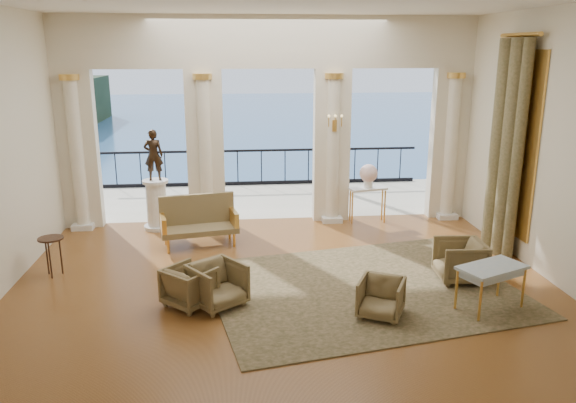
{
  "coord_description": "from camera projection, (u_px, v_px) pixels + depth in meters",
  "views": [
    {
      "loc": [
        -0.78,
        -8.44,
        3.81
      ],
      "look_at": [
        0.1,
        0.6,
        1.33
      ],
      "focal_mm": 35.0,
      "sensor_mm": 36.0,
      "label": 1
    }
  ],
  "objects": [
    {
      "name": "floor",
      "position": [
        285.0,
        290.0,
        9.18
      ],
      "size": [
        9.0,
        9.0,
        0.0
      ],
      "primitive_type": "plane",
      "color": "#512C0E",
      "rests_on": "ground"
    },
    {
      "name": "room_walls",
      "position": [
        293.0,
        122.0,
        7.35
      ],
      "size": [
        9.0,
        9.0,
        9.0
      ],
      "color": "beige",
      "rests_on": "ground"
    },
    {
      "name": "arcade",
      "position": [
        269.0,
        107.0,
        12.17
      ],
      "size": [
        9.0,
        0.56,
        4.5
      ],
      "color": "#EEE1C5",
      "rests_on": "ground"
    },
    {
      "name": "terrace",
      "position": [
        265.0,
        200.0,
        14.77
      ],
      "size": [
        10.0,
        3.6,
        0.1
      ],
      "primitive_type": "cube",
      "color": "#B6AF99",
      "rests_on": "ground"
    },
    {
      "name": "balustrade",
      "position": [
        262.0,
        171.0,
        16.18
      ],
      "size": [
        9.0,
        0.06,
        1.03
      ],
      "color": "black",
      "rests_on": "terrace"
    },
    {
      "name": "palm_tree",
      "position": [
        338.0,
        37.0,
        14.63
      ],
      "size": [
        2.0,
        2.0,
        4.5
      ],
      "color": "#4C3823",
      "rests_on": "terrace"
    },
    {
      "name": "headland",
      "position": [
        11.0,
        102.0,
        74.36
      ],
      "size": [
        22.0,
        18.0,
        6.0
      ],
      "primitive_type": "cube",
      "color": "black",
      "rests_on": "sea"
    },
    {
      "name": "sea",
      "position": [
        240.0,
        132.0,
        68.37
      ],
      "size": [
        160.0,
        160.0,
        0.0
      ],
      "primitive_type": "plane",
      "color": "navy",
      "rests_on": "ground"
    },
    {
      "name": "curtain",
      "position": [
        505.0,
        148.0,
        10.5
      ],
      "size": [
        0.33,
        1.4,
        4.09
      ],
      "color": "brown",
      "rests_on": "ground"
    },
    {
      "name": "window_frame",
      "position": [
        515.0,
        143.0,
        10.49
      ],
      "size": [
        0.04,
        1.6,
        3.4
      ],
      "primitive_type": "cube",
      "color": "#E6AD4C",
      "rests_on": "room_walls"
    },
    {
      "name": "wall_sconce",
      "position": [
        335.0,
        125.0,
        12.1
      ],
      "size": [
        0.3,
        0.11,
        0.33
      ],
      "color": "#E6AD4C",
      "rests_on": "arcade"
    },
    {
      "name": "rug",
      "position": [
        362.0,
        288.0,
        9.21
      ],
      "size": [
        5.44,
        4.58,
        0.02
      ],
      "primitive_type": "cube",
      "rotation": [
        0.0,
        0.0,
        0.19
      ],
      "color": "#2F341A",
      "rests_on": "ground"
    },
    {
      "name": "armchair_a",
      "position": [
        217.0,
        283.0,
        8.52
      ],
      "size": [
        0.99,
        0.98,
        0.75
      ],
      "primitive_type": "imported",
      "rotation": [
        0.0,
        0.0,
        0.63
      ],
      "color": "brown",
      "rests_on": "ground"
    },
    {
      "name": "armchair_b",
      "position": [
        381.0,
        296.0,
        8.19
      ],
      "size": [
        0.81,
        0.8,
        0.64
      ],
      "primitive_type": "imported",
      "rotation": [
        0.0,
        0.0,
        -0.46
      ],
      "color": "brown",
      "rests_on": "ground"
    },
    {
      "name": "armchair_c",
      "position": [
        460.0,
        259.0,
        9.46
      ],
      "size": [
        0.76,
        0.8,
        0.78
      ],
      "primitive_type": "imported",
      "rotation": [
        0.0,
        0.0,
        -1.64
      ],
      "color": "brown",
      "rests_on": "ground"
    },
    {
      "name": "armchair_d",
      "position": [
        190.0,
        284.0,
        8.55
      ],
      "size": [
        0.91,
        0.91,
        0.69
      ],
      "primitive_type": "imported",
      "rotation": [
        0.0,
        0.0,
        2.4
      ],
      "color": "brown",
      "rests_on": "ground"
    },
    {
      "name": "settee",
      "position": [
        199.0,
        221.0,
        11.2
      ],
      "size": [
        1.6,
        0.91,
        0.99
      ],
      "rotation": [
        0.0,
        0.0,
        0.19
      ],
      "color": "brown",
      "rests_on": "ground"
    },
    {
      "name": "game_table",
      "position": [
        492.0,
        271.0,
        8.35
      ],
      "size": [
        1.15,
        0.91,
        0.69
      ],
      "rotation": [
        0.0,
        0.0,
        0.41
      ],
      "color": "#A1B7C6",
      "rests_on": "ground"
    },
    {
      "name": "pedestal",
      "position": [
        157.0,
        205.0,
        12.17
      ],
      "size": [
        0.59,
        0.59,
        1.09
      ],
      "color": "silver",
      "rests_on": "ground"
    },
    {
      "name": "statue",
      "position": [
        153.0,
        155.0,
        11.88
      ],
      "size": [
        0.4,
        0.27,
        1.09
      ],
      "primitive_type": "imported",
      "rotation": [
        0.0,
        0.0,
        3.16
      ],
      "color": "black",
      "rests_on": "pedestal"
    },
    {
      "name": "console_table",
      "position": [
        368.0,
        194.0,
        12.63
      ],
      "size": [
        0.89,
        0.5,
        0.79
      ],
      "rotation": [
        0.0,
        0.0,
        0.22
      ],
      "color": "silver",
      "rests_on": "ground"
    },
    {
      "name": "urn",
      "position": [
        369.0,
        174.0,
        12.51
      ],
      "size": [
        0.4,
        0.4,
        0.54
      ],
      "color": "white",
      "rests_on": "console_table"
    },
    {
      "name": "side_table",
      "position": [
        51.0,
        243.0,
        9.61
      ],
      "size": [
        0.43,
        0.43,
        0.69
      ],
      "color": "black",
      "rests_on": "ground"
    }
  ]
}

